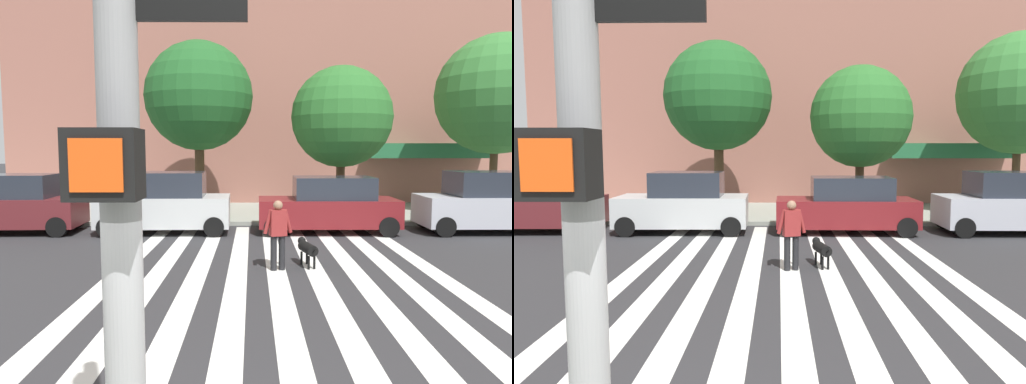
% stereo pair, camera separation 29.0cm
% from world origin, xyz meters
% --- Properties ---
extents(ground_plane, '(160.00, 160.00, 0.00)m').
position_xyz_m(ground_plane, '(0.00, 6.94, 0.00)').
color(ground_plane, '#2B2B2D').
extents(sidewalk_far, '(80.00, 6.00, 0.15)m').
position_xyz_m(sidewalk_far, '(0.00, 16.87, 0.07)').
color(sidewalk_far, '#949B8F').
rests_on(sidewalk_far, ground_plane).
extents(crosswalk_stripes, '(7.65, 13.27, 0.01)m').
position_xyz_m(crosswalk_stripes, '(0.87, 6.94, 0.00)').
color(crosswalk_stripes, silver).
rests_on(crosswalk_stripes, ground_plane).
extents(parked_car_near_curb, '(4.43, 2.03, 1.98)m').
position_xyz_m(parked_car_near_curb, '(-7.65, 12.57, 0.94)').
color(parked_car_near_curb, maroon).
rests_on(parked_car_near_curb, ground_plane).
extents(parked_car_behind_first, '(4.40, 2.00, 2.05)m').
position_xyz_m(parked_car_behind_first, '(-2.59, 12.56, 0.97)').
color(parked_car_behind_first, '#B8BCBD').
rests_on(parked_car_behind_first, ground_plane).
extents(parked_car_third_in_line, '(4.66, 1.96, 1.89)m').
position_xyz_m(parked_car_third_in_line, '(2.91, 12.56, 0.92)').
color(parked_car_third_in_line, maroon).
rests_on(parked_car_third_in_line, ground_plane).
extents(parked_car_fourth_in_line, '(4.42, 1.96, 2.07)m').
position_xyz_m(parked_car_fourth_in_line, '(8.30, 12.56, 1.01)').
color(parked_car_fourth_in_line, '#B2B4C0').
rests_on(parked_car_fourth_in_line, ground_plane).
extents(street_tree_nearest, '(4.33, 4.33, 6.95)m').
position_xyz_m(street_tree_nearest, '(-1.82, 15.76, 4.91)').
color(street_tree_nearest, '#4C3823').
rests_on(street_tree_nearest, sidewalk_far).
extents(street_tree_middle, '(3.85, 3.85, 5.82)m').
position_xyz_m(street_tree_middle, '(3.73, 14.81, 4.03)').
color(street_tree_middle, '#4C3823').
rests_on(street_tree_middle, sidewalk_far).
extents(street_tree_further, '(4.81, 4.81, 7.28)m').
position_xyz_m(street_tree_further, '(10.21, 15.84, 5.01)').
color(street_tree_further, '#4C3823').
rests_on(street_tree_further, sidewalk_far).
extents(pedestrian_dog_walker, '(0.70, 0.33, 1.64)m').
position_xyz_m(pedestrian_dog_walker, '(0.91, 7.76, 0.93)').
color(pedestrian_dog_walker, black).
rests_on(pedestrian_dog_walker, ground_plane).
extents(dog_on_leash, '(0.44, 1.09, 0.65)m').
position_xyz_m(dog_on_leash, '(1.63, 8.11, 0.44)').
color(dog_on_leash, black).
rests_on(dog_on_leash, ground_plane).
extents(pedestrian_bystander, '(0.67, 0.40, 1.64)m').
position_xyz_m(pedestrian_bystander, '(8.39, 15.40, 1.08)').
color(pedestrian_bystander, '#282D4C').
rests_on(pedestrian_bystander, sidewalk_far).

